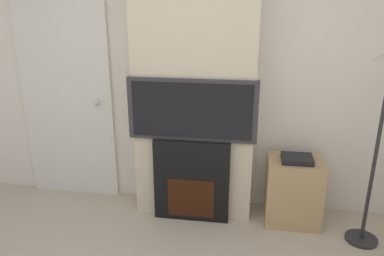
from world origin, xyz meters
TOP-DOWN VIEW (x-y plane):
  - wall_back at (0.00, 2.03)m, footprint 6.00×0.06m
  - chimney_breast at (0.00, 1.83)m, footprint 1.07×0.33m
  - fireplace at (0.00, 1.66)m, footprint 0.69×0.15m
  - television at (0.00, 1.66)m, footprint 1.12×0.07m
  - media_stand at (0.92, 1.75)m, footprint 0.48×0.38m
  - entry_door at (-1.30, 1.97)m, footprint 0.93×0.09m

SIDE VIEW (x-z plane):
  - media_stand at x=0.92m, z-range -0.02..0.65m
  - fireplace at x=0.00m, z-range 0.00..0.78m
  - entry_door at x=-1.30m, z-range 0.00..2.10m
  - television at x=0.00m, z-range 0.78..1.33m
  - wall_back at x=0.00m, z-range 0.00..2.70m
  - chimney_breast at x=0.00m, z-range 0.00..2.70m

